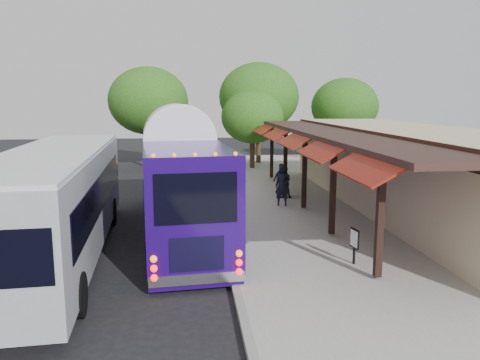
{
  "coord_description": "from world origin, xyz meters",
  "views": [
    {
      "loc": [
        -1.04,
        -15.19,
        4.79
      ],
      "look_at": [
        0.82,
        2.14,
        1.8
      ],
      "focal_mm": 35.0,
      "sensor_mm": 36.0,
      "label": 1
    }
  ],
  "objects_px": {
    "ped_c": "(282,180)",
    "ped_d": "(229,162)",
    "ped_b": "(284,182)",
    "city_bus": "(56,199)",
    "coach_bus": "(179,178)",
    "sign_board": "(355,240)",
    "ped_a": "(283,186)"
  },
  "relations": [
    {
      "from": "ped_c",
      "to": "ped_d",
      "type": "distance_m",
      "value": 7.11
    },
    {
      "from": "ped_b",
      "to": "city_bus",
      "type": "bearing_deg",
      "value": 40.5
    },
    {
      "from": "coach_bus",
      "to": "ped_c",
      "type": "height_order",
      "value": "coach_bus"
    },
    {
      "from": "ped_d",
      "to": "sign_board",
      "type": "height_order",
      "value": "ped_d"
    },
    {
      "from": "ped_b",
      "to": "sign_board",
      "type": "bearing_deg",
      "value": 90.93
    },
    {
      "from": "ped_b",
      "to": "ped_a",
      "type": "bearing_deg",
      "value": 76.4
    },
    {
      "from": "ped_b",
      "to": "ped_c",
      "type": "xyz_separation_m",
      "value": [
        0.0,
        0.55,
        0.03
      ]
    },
    {
      "from": "coach_bus",
      "to": "ped_d",
      "type": "height_order",
      "value": "coach_bus"
    },
    {
      "from": "ped_c",
      "to": "sign_board",
      "type": "xyz_separation_m",
      "value": [
        0.17,
        -9.8,
        -0.09
      ]
    },
    {
      "from": "coach_bus",
      "to": "ped_c",
      "type": "distance_m",
      "value": 7.34
    },
    {
      "from": "sign_board",
      "to": "ped_b",
      "type": "bearing_deg",
      "value": 82.44
    },
    {
      "from": "ped_a",
      "to": "ped_d",
      "type": "distance_m",
      "value": 9.15
    },
    {
      "from": "coach_bus",
      "to": "city_bus",
      "type": "height_order",
      "value": "coach_bus"
    },
    {
      "from": "ped_d",
      "to": "sign_board",
      "type": "distance_m",
      "value": 16.76
    },
    {
      "from": "coach_bus",
      "to": "sign_board",
      "type": "bearing_deg",
      "value": -46.43
    },
    {
      "from": "ped_d",
      "to": "sign_board",
      "type": "bearing_deg",
      "value": 117.24
    },
    {
      "from": "ped_a",
      "to": "ped_c",
      "type": "xyz_separation_m",
      "value": [
        0.39,
        2.18,
        -0.11
      ]
    },
    {
      "from": "city_bus",
      "to": "ped_d",
      "type": "distance_m",
      "value": 16.06
    },
    {
      "from": "ped_b",
      "to": "coach_bus",
      "type": "bearing_deg",
      "value": 44.9
    },
    {
      "from": "coach_bus",
      "to": "ped_d",
      "type": "bearing_deg",
      "value": 71.74
    },
    {
      "from": "coach_bus",
      "to": "ped_d",
      "type": "xyz_separation_m",
      "value": [
        2.81,
        12.23,
        -1.05
      ]
    },
    {
      "from": "city_bus",
      "to": "ped_a",
      "type": "xyz_separation_m",
      "value": [
        8.11,
        5.67,
        -0.78
      ]
    },
    {
      "from": "ped_a",
      "to": "ped_b",
      "type": "height_order",
      "value": "ped_a"
    },
    {
      "from": "ped_c",
      "to": "coach_bus",
      "type": "bearing_deg",
      "value": 24.24
    },
    {
      "from": "sign_board",
      "to": "ped_c",
      "type": "bearing_deg",
      "value": 82.38
    },
    {
      "from": "ped_d",
      "to": "sign_board",
      "type": "relative_size",
      "value": 1.53
    },
    {
      "from": "coach_bus",
      "to": "city_bus",
      "type": "bearing_deg",
      "value": -151.53
    },
    {
      "from": "coach_bus",
      "to": "sign_board",
      "type": "distance_m",
      "value": 6.77
    },
    {
      "from": "ped_b",
      "to": "ped_c",
      "type": "height_order",
      "value": "ped_c"
    },
    {
      "from": "city_bus",
      "to": "ped_a",
      "type": "relative_size",
      "value": 6.94
    },
    {
      "from": "ped_a",
      "to": "ped_d",
      "type": "height_order",
      "value": "ped_a"
    },
    {
      "from": "ped_a",
      "to": "sign_board",
      "type": "bearing_deg",
      "value": -75.31
    }
  ]
}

